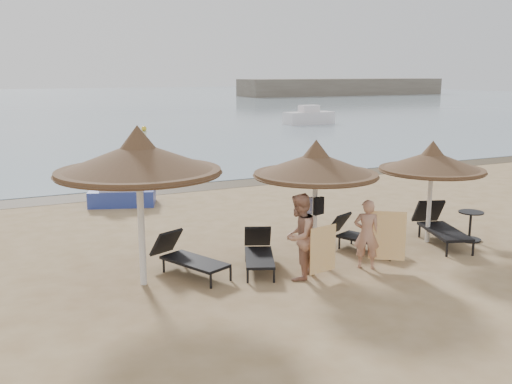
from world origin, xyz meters
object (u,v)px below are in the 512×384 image
(palapa_left, at_px, (138,159))
(lounger_near_right, at_px, (359,235))
(lounger_far_right, at_px, (439,225))
(side_table, at_px, (470,227))
(pedal_boat, at_px, (122,194))
(lounger_near_left, at_px, (259,251))
(lounger_far_left, at_px, (186,256))
(palapa_center, at_px, (316,165))
(palapa_right, at_px, (432,162))
(person_right, at_px, (367,229))
(person_left, at_px, (299,230))

(palapa_left, height_order, lounger_near_right, palapa_left)
(lounger_far_right, height_order, side_table, lounger_far_right)
(palapa_left, height_order, pedal_boat, palapa_left)
(lounger_near_left, bearing_deg, side_table, 18.49)
(side_table, bearing_deg, lounger_near_right, 169.24)
(lounger_far_left, bearing_deg, palapa_center, -32.25)
(palapa_right, bearing_deg, person_right, -159.96)
(palapa_left, height_order, person_left, palapa_left)
(palapa_left, relative_size, lounger_far_left, 1.63)
(palapa_right, distance_m, lounger_near_left, 4.88)
(palapa_right, xyz_separation_m, lounger_near_right, (-1.90, 0.21, -1.65))
(palapa_left, bearing_deg, lounger_near_left, -1.41)
(palapa_right, distance_m, person_left, 4.34)
(lounger_far_right, bearing_deg, lounger_near_left, -164.01)
(lounger_near_left, xyz_separation_m, person_right, (2.05, -1.03, 0.52))
(pedal_boat, bearing_deg, palapa_right, -32.03)
(palapa_left, distance_m, lounger_far_left, 2.36)
(lounger_far_right, xyz_separation_m, side_table, (0.79, -0.22, -0.07))
(palapa_right, xyz_separation_m, person_left, (-4.14, -0.85, -0.99))
(lounger_far_left, height_order, person_left, person_left)
(lounger_far_left, bearing_deg, lounger_near_left, -35.07)
(palapa_left, xyz_separation_m, person_right, (4.56, -1.09, -1.64))
(lounger_near_right, distance_m, side_table, 3.00)
(palapa_left, relative_size, lounger_near_right, 1.70)
(lounger_near_right, bearing_deg, person_left, -177.86)
(palapa_left, xyz_separation_m, person_left, (2.96, -1.02, -1.49))
(lounger_far_right, distance_m, pedal_boat, 9.71)
(lounger_far_right, distance_m, person_left, 4.50)
(palapa_right, xyz_separation_m, person_right, (-2.54, -0.93, -1.14))
(lounger_near_right, relative_size, person_right, 1.07)
(lounger_far_right, relative_size, person_left, 1.08)
(lounger_far_left, bearing_deg, person_left, -56.23)
(palapa_right, height_order, lounger_near_left, palapa_right)
(palapa_left, height_order, palapa_right, palapa_left)
(lounger_near_right, bearing_deg, side_table, -33.84)
(lounger_far_left, bearing_deg, lounger_far_right, -28.59)
(lounger_far_left, height_order, person_right, person_right)
(person_right, bearing_deg, lounger_far_left, 14.81)
(palapa_right, xyz_separation_m, lounger_far_right, (0.25, -0.13, -1.59))
(lounger_far_right, bearing_deg, palapa_center, -163.12)
(lounger_near_left, distance_m, person_left, 1.25)
(palapa_center, relative_size, palapa_right, 1.07)
(palapa_center, relative_size, lounger_far_right, 1.24)
(pedal_boat, bearing_deg, lounger_far_left, -72.49)
(lounger_near_left, xyz_separation_m, pedal_boat, (-1.36, 7.24, -0.00))
(lounger_near_right, relative_size, person_left, 0.92)
(lounger_near_right, bearing_deg, pedal_boat, 96.48)
(lounger_far_left, xyz_separation_m, person_right, (3.59, -1.34, 0.50))
(palapa_center, height_order, palapa_right, palapa_center)
(side_table, distance_m, pedal_boat, 10.40)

